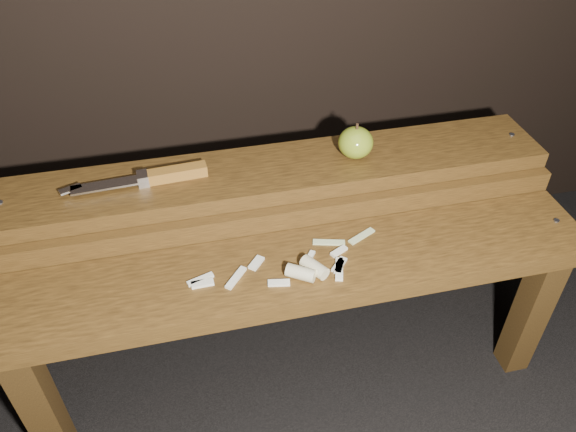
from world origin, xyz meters
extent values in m
plane|color=black|center=(0.00, 0.00, 0.00)|extent=(60.00, 60.00, 0.00)
cube|color=#36230D|center=(-0.54, -0.10, 0.19)|extent=(0.06, 0.06, 0.38)
cube|color=#36230D|center=(0.54, -0.10, 0.19)|extent=(0.06, 0.06, 0.38)
cube|color=#462D11|center=(0.00, -0.05, 0.40)|extent=(1.20, 0.20, 0.04)
cylinder|color=slate|center=(0.56, -0.05, 0.42)|extent=(0.01, 0.01, 0.00)
cube|color=#36230D|center=(-0.54, 0.20, 0.23)|extent=(0.06, 0.06, 0.46)
cube|color=#36230D|center=(0.54, 0.20, 0.23)|extent=(0.06, 0.06, 0.46)
cube|color=#462D11|center=(0.00, 0.07, 0.44)|extent=(1.20, 0.02, 0.05)
cube|color=#462D11|center=(0.00, 0.17, 0.48)|extent=(1.20, 0.18, 0.04)
cylinder|color=slate|center=(-0.56, 0.17, 0.50)|extent=(0.01, 0.01, 0.00)
cylinder|color=slate|center=(0.56, 0.17, 0.50)|extent=(0.01, 0.01, 0.00)
ellipsoid|color=olive|center=(0.18, 0.17, 0.53)|extent=(0.08, 0.08, 0.07)
cylinder|color=#382314|center=(0.18, 0.17, 0.58)|extent=(0.01, 0.01, 0.01)
cube|color=#8F5B1F|center=(-0.21, 0.18, 0.51)|extent=(0.12, 0.04, 0.02)
cube|color=silver|center=(-0.28, 0.17, 0.51)|extent=(0.02, 0.03, 0.03)
cube|color=silver|center=(-0.36, 0.17, 0.51)|extent=(0.13, 0.04, 0.00)
cube|color=silver|center=(-0.42, 0.17, 0.51)|extent=(0.05, 0.03, 0.00)
cube|color=beige|center=(0.01, -0.05, 0.42)|extent=(0.04, 0.05, 0.01)
cube|color=beige|center=(0.08, -0.04, 0.42)|extent=(0.04, 0.03, 0.01)
cube|color=beige|center=(-0.13, -0.06, 0.42)|extent=(0.05, 0.05, 0.01)
cube|color=beige|center=(-0.08, -0.03, 0.42)|extent=(0.04, 0.04, 0.01)
cube|color=beige|center=(-0.19, -0.06, 0.42)|extent=(0.04, 0.02, 0.01)
cube|color=beige|center=(-0.20, -0.05, 0.42)|extent=(0.05, 0.03, 0.01)
cube|color=beige|center=(0.07, -0.09, 0.42)|extent=(0.03, 0.06, 0.01)
cube|color=beige|center=(0.07, -0.08, 0.42)|extent=(0.03, 0.04, 0.01)
cube|color=beige|center=(-0.05, -0.09, 0.42)|extent=(0.04, 0.02, 0.01)
cube|color=beige|center=(0.07, -0.07, 0.42)|extent=(0.04, 0.04, 0.01)
cylinder|color=#C9BB8C|center=(-0.01, -0.09, 0.43)|extent=(0.06, 0.05, 0.03)
cylinder|color=#C9BB8C|center=(0.02, -0.08, 0.43)|extent=(0.05, 0.06, 0.03)
cube|color=#BCC988|center=(0.14, 0.00, 0.42)|extent=(0.06, 0.04, 0.00)
cube|color=#BCC988|center=(0.07, -0.01, 0.42)|extent=(0.07, 0.03, 0.00)
camera|label=1|loc=(-0.20, -0.80, 1.19)|focal=35.00mm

